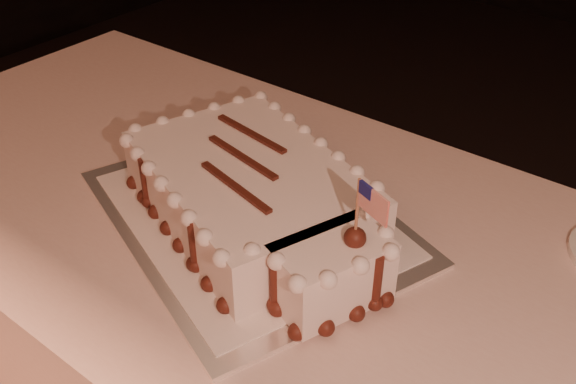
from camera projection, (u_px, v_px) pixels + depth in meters
The scene contains 3 objects.
cake_board at pixel (250, 216), 1.08m from camera, with size 0.55×0.41×0.01m, color white.
doily at pixel (250, 214), 1.07m from camera, with size 0.49×0.37×0.00m, color white.
sheet_cake at pixel (258, 198), 1.02m from camera, with size 0.54×0.41×0.20m.
Camera 1 is at (0.23, -0.06, 1.41)m, focal length 40.00 mm.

